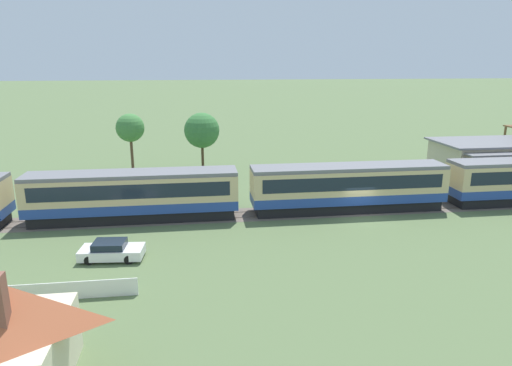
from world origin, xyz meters
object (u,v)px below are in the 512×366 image
Objects in this scene: station_building at (491,160)px; yard_tree_1 at (202,131)px; parked_car_white at (112,251)px; yard_tree_0 at (130,128)px; passenger_train at (247,189)px.

station_building is 32.60m from yard_tree_1.
yard_tree_0 is (-1.62, 24.99, 4.70)m from parked_car_white.
passenger_train is 15.39m from yard_tree_1.
yard_tree_1 is at bearing -16.44° from yard_tree_0.
passenger_train is at bearing -76.80° from yard_tree_1.
yard_tree_1 is at bearing 169.38° from station_building.
parked_car_white is 0.59× the size of yard_tree_1.
station_building is 1.79× the size of yard_tree_0.
station_building is 41.11m from yard_tree_0.
parked_car_white is at bearing -156.70° from station_building.
station_building is 2.93× the size of parked_car_white.
station_building is (28.45, 8.72, -0.10)m from passenger_train.
station_building is 41.95m from parked_car_white.
yard_tree_0 is (-40.12, 8.41, 3.14)m from station_building.
passenger_train is at bearing 43.01° from parked_car_white.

